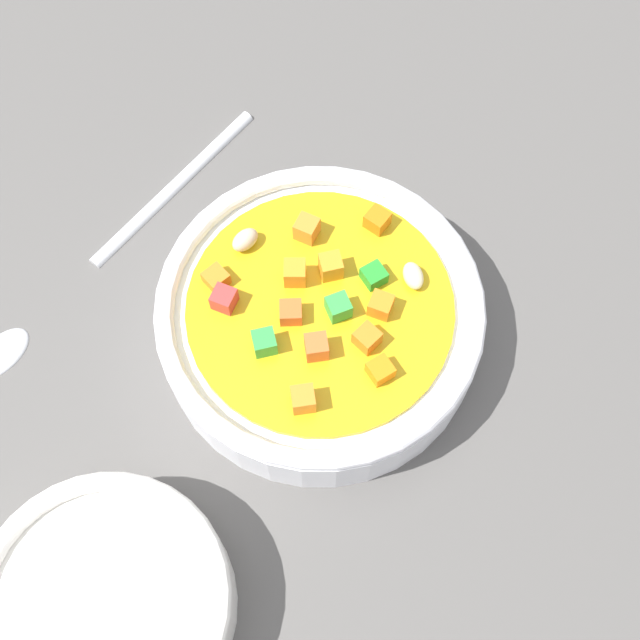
# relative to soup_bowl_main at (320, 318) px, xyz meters

# --- Properties ---
(ground_plane) EXTENTS (1.40, 1.40, 0.02)m
(ground_plane) POSITION_rel_soup_bowl_main_xyz_m (0.00, 0.00, -0.04)
(ground_plane) COLOR #565451
(soup_bowl_main) EXTENTS (0.19, 0.19, 0.06)m
(soup_bowl_main) POSITION_rel_soup_bowl_main_xyz_m (0.00, 0.00, 0.00)
(soup_bowl_main) COLOR white
(soup_bowl_main) RESTS_ON ground_plane
(spoon) EXTENTS (0.25, 0.07, 0.01)m
(spoon) POSITION_rel_soup_bowl_main_xyz_m (0.07, -0.13, -0.02)
(spoon) COLOR silver
(spoon) RESTS_ON ground_plane
(side_bowl_small) EXTENTS (0.13, 0.13, 0.04)m
(side_bowl_small) POSITION_rel_soup_bowl_main_xyz_m (0.18, 0.06, -0.00)
(side_bowl_small) COLOR white
(side_bowl_small) RESTS_ON ground_plane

